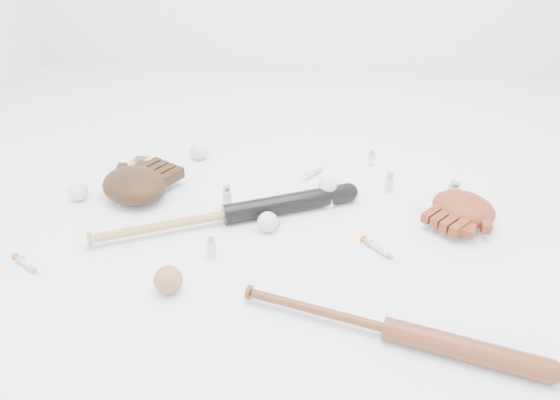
# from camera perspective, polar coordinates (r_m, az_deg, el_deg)

# --- Properties ---
(bat_dark) EXTENTS (0.86, 0.44, 0.07)m
(bat_dark) POSITION_cam_1_polar(r_m,az_deg,el_deg) (1.78, -5.57, -1.50)
(bat_dark) COLOR black
(bat_dark) RESTS_ON ground
(bat_wood) EXTENTS (0.78, 0.26, 0.06)m
(bat_wood) POSITION_cam_1_polar(r_m,az_deg,el_deg) (1.41, 11.10, -13.04)
(bat_wood) COLOR brown
(bat_wood) RESTS_ON ground
(glove_dark) EXTENTS (0.40, 0.40, 0.10)m
(glove_dark) POSITION_cam_1_polar(r_m,az_deg,el_deg) (1.96, -14.96, 1.54)
(glove_dark) COLOR black
(glove_dark) RESTS_ON ground
(glove_tan) EXTENTS (0.35, 0.35, 0.09)m
(glove_tan) POSITION_cam_1_polar(r_m,az_deg,el_deg) (1.88, 18.62, -0.80)
(glove_tan) COLOR maroon
(glove_tan) RESTS_ON ground
(trading_card) EXTENTS (0.06, 0.09, 0.00)m
(trading_card) POSITION_cam_1_polar(r_m,az_deg,el_deg) (2.22, -14.50, 3.96)
(trading_card) COLOR gold
(trading_card) RESTS_ON ground
(pedestal) EXTENTS (0.09, 0.09, 0.04)m
(pedestal) POSITION_cam_1_polar(r_m,az_deg,el_deg) (1.89, 4.93, 0.24)
(pedestal) COLOR white
(pedestal) RESTS_ON ground
(baseball_on_pedestal) EXTENTS (0.07, 0.07, 0.07)m
(baseball_on_pedestal) POSITION_cam_1_polar(r_m,az_deg,el_deg) (1.87, 5.01, 1.59)
(baseball_on_pedestal) COLOR silver
(baseball_on_pedestal) RESTS_ON pedestal
(baseball_left) EXTENTS (0.07, 0.07, 0.07)m
(baseball_left) POSITION_cam_1_polar(r_m,az_deg,el_deg) (2.02, -20.31, 0.85)
(baseball_left) COLOR silver
(baseball_left) RESTS_ON ground
(baseball_upper) EXTENTS (0.07, 0.07, 0.07)m
(baseball_upper) POSITION_cam_1_polar(r_m,az_deg,el_deg) (2.18, -8.45, 5.15)
(baseball_upper) COLOR silver
(baseball_upper) RESTS_ON ground
(baseball_mid) EXTENTS (0.07, 0.07, 0.07)m
(baseball_mid) POSITION_cam_1_polar(r_m,az_deg,el_deg) (1.74, -1.29, -2.30)
(baseball_mid) COLOR silver
(baseball_mid) RESTS_ON ground
(baseball_aged) EXTENTS (0.08, 0.08, 0.08)m
(baseball_aged) POSITION_cam_1_polar(r_m,az_deg,el_deg) (1.53, -11.60, -8.17)
(baseball_aged) COLOR olive
(baseball_aged) RESTS_ON ground
(syringe_0) EXTENTS (0.15, 0.11, 0.02)m
(syringe_0) POSITION_cam_1_polar(r_m,az_deg,el_deg) (1.76, -24.93, -6.17)
(syringe_0) COLOR #ADBCC6
(syringe_0) RESTS_ON ground
(syringe_1) EXTENTS (0.13, 0.08, 0.02)m
(syringe_1) POSITION_cam_1_polar(r_m,az_deg,el_deg) (1.79, -1.68, -2.01)
(syringe_1) COLOR #ADBCC6
(syringe_1) RESTS_ON ground
(syringe_2) EXTENTS (0.12, 0.15, 0.02)m
(syringe_2) POSITION_cam_1_polar(r_m,az_deg,el_deg) (2.06, 3.60, 2.88)
(syringe_2) COLOR #ADBCC6
(syringe_2) RESTS_ON ground
(syringe_3) EXTENTS (0.14, 0.14, 0.02)m
(syringe_3) POSITION_cam_1_polar(r_m,az_deg,el_deg) (1.68, 10.35, -5.09)
(syringe_3) COLOR #ADBCC6
(syringe_3) RESTS_ON ground
(vial_0) EXTENTS (0.02, 0.02, 0.06)m
(vial_0) POSITION_cam_1_polar(r_m,az_deg,el_deg) (2.14, 9.56, 4.31)
(vial_0) COLOR silver
(vial_0) RESTS_ON ground
(vial_1) EXTENTS (0.03, 0.03, 0.07)m
(vial_1) POSITION_cam_1_polar(r_m,az_deg,el_deg) (1.98, 11.36, 1.85)
(vial_1) COLOR silver
(vial_1) RESTS_ON ground
(vial_2) EXTENTS (0.03, 0.03, 0.08)m
(vial_2) POSITION_cam_1_polar(r_m,az_deg,el_deg) (1.86, -5.56, 0.31)
(vial_2) COLOR silver
(vial_2) RESTS_ON ground
(vial_3) EXTENTS (0.04, 0.04, 0.09)m
(vial_3) POSITION_cam_1_polar(r_m,az_deg,el_deg) (1.94, 17.62, 0.54)
(vial_3) COLOR silver
(vial_3) RESTS_ON ground
(vial_4) EXTENTS (0.03, 0.03, 0.07)m
(vial_4) POSITION_cam_1_polar(r_m,az_deg,el_deg) (1.64, -7.18, -4.97)
(vial_4) COLOR silver
(vial_4) RESTS_ON ground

